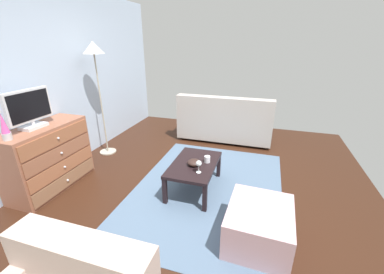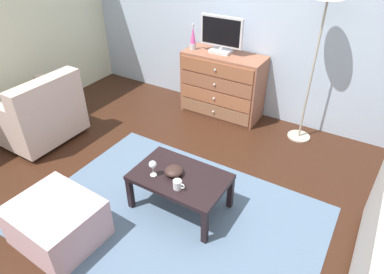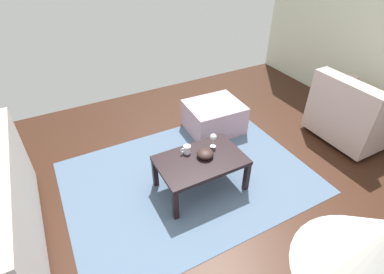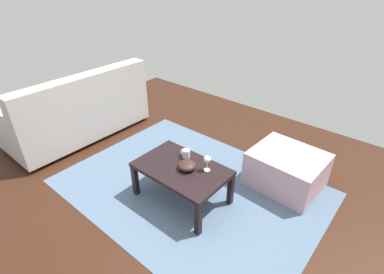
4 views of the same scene
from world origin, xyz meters
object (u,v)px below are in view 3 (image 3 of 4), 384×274
at_px(wine_glass, 213,137).
at_px(coffee_table, 201,163).
at_px(mug, 187,149).
at_px(armchair, 352,115).
at_px(bowl_decorative, 205,154).
at_px(ottoman, 214,117).

bearing_deg(wine_glass, coffee_table, 29.23).
relative_size(coffee_table, mug, 7.62).
xyz_separation_m(wine_glass, armchair, (-1.90, 0.23, -0.16)).
height_order(bowl_decorative, ottoman, bowl_decorative).
distance_m(bowl_decorative, ottoman, 1.08).
bearing_deg(bowl_decorative, ottoman, -126.67).
relative_size(wine_glass, mug, 1.38).
bearing_deg(mug, coffee_table, 116.52).
height_order(coffee_table, mug, mug).
bearing_deg(ottoman, mug, 42.82).
height_order(mug, ottoman, mug).
bearing_deg(coffee_table, ottoman, -128.61).
relative_size(coffee_table, bowl_decorative, 5.10).
bearing_deg(armchair, ottoman, -34.34).
xyz_separation_m(armchair, ottoman, (1.42, -0.97, -0.15)).
height_order(mug, bowl_decorative, mug).
bearing_deg(coffee_table, wine_glass, -150.77).
bearing_deg(wine_glass, bowl_decorative, 34.21).
height_order(mug, armchair, armchair).
relative_size(wine_glass, bowl_decorative, 0.92).
bearing_deg(bowl_decorative, wine_glass, -145.79).
distance_m(mug, bowl_decorative, 0.19).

